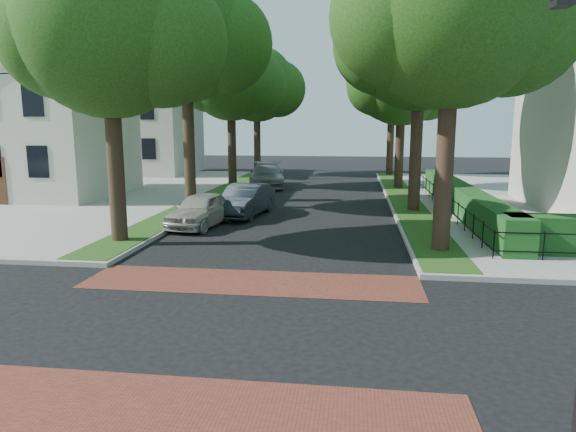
% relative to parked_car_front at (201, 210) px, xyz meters
% --- Properties ---
extents(ground, '(120.00, 120.00, 0.00)m').
position_rel_parked_car_front_xyz_m(ground, '(3.60, -10.47, -0.70)').
color(ground, black).
rests_on(ground, ground).
extents(crosswalk_far, '(9.00, 2.20, 0.01)m').
position_rel_parked_car_front_xyz_m(crosswalk_far, '(3.60, -7.27, -0.70)').
color(crosswalk_far, maroon).
rests_on(crosswalk_far, ground).
extents(crosswalk_near, '(9.00, 2.20, 0.01)m').
position_rel_parked_car_front_xyz_m(crosswalk_near, '(3.60, -13.67, -0.70)').
color(crosswalk_near, maroon).
rests_on(crosswalk_near, ground).
extents(grass_strip_ne, '(1.60, 29.80, 0.02)m').
position_rel_parked_car_front_xyz_m(grass_strip_ne, '(9.00, 8.63, -0.54)').
color(grass_strip_ne, '#1F4112').
rests_on(grass_strip_ne, sidewalk_ne).
extents(grass_strip_nw, '(1.60, 29.80, 0.02)m').
position_rel_parked_car_front_xyz_m(grass_strip_nw, '(-1.80, 8.63, -0.54)').
color(grass_strip_nw, '#1F4112').
rests_on(grass_strip_nw, sidewalk_nw).
extents(tree_right_near, '(7.75, 6.67, 10.66)m').
position_rel_parked_car_front_xyz_m(tree_right_near, '(9.20, -3.24, 6.93)').
color(tree_right_near, black).
rests_on(tree_right_near, sidewalk_ne).
extents(tree_right_mid, '(8.25, 7.09, 11.22)m').
position_rel_parked_car_front_xyz_m(tree_right_mid, '(9.21, 4.77, 7.29)').
color(tree_right_mid, black).
rests_on(tree_right_mid, sidewalk_ne).
extents(tree_right_far, '(7.25, 6.23, 9.74)m').
position_rel_parked_car_front_xyz_m(tree_right_far, '(9.20, 13.75, 6.21)').
color(tree_right_far, black).
rests_on(tree_right_far, sidewalk_ne).
extents(tree_right_back, '(7.50, 6.45, 10.20)m').
position_rel_parked_car_front_xyz_m(tree_right_back, '(9.20, 22.75, 6.57)').
color(tree_right_back, black).
rests_on(tree_right_back, sidewalk_ne).
extents(tree_left_near, '(7.50, 6.45, 10.20)m').
position_rel_parked_car_front_xyz_m(tree_left_near, '(-1.80, -3.25, 6.57)').
color(tree_left_near, black).
rests_on(tree_left_near, sidewalk_nw).
extents(tree_left_mid, '(8.00, 6.88, 11.48)m').
position_rel_parked_car_front_xyz_m(tree_left_mid, '(-1.79, 4.77, 7.64)').
color(tree_left_mid, black).
rests_on(tree_left_mid, sidewalk_nw).
extents(tree_left_far, '(7.00, 6.02, 9.86)m').
position_rel_parked_car_front_xyz_m(tree_left_far, '(-1.80, 13.74, 6.42)').
color(tree_left_far, black).
rests_on(tree_left_far, sidewalk_nw).
extents(tree_left_back, '(7.75, 6.66, 10.44)m').
position_rel_parked_car_front_xyz_m(tree_left_back, '(-1.80, 22.76, 6.71)').
color(tree_left_back, black).
rests_on(tree_left_back, sidewalk_nw).
extents(hedge_main_road, '(1.00, 18.00, 1.20)m').
position_rel_parked_car_front_xyz_m(hedge_main_road, '(11.30, 4.53, 0.05)').
color(hedge_main_road, '#184618').
rests_on(hedge_main_road, sidewalk_ne).
extents(fence_main_road, '(0.06, 18.00, 0.90)m').
position_rel_parked_car_front_xyz_m(fence_main_road, '(10.50, 4.53, -0.10)').
color(fence_main_road, black).
rests_on(fence_main_road, sidewalk_ne).
extents(house_left_near, '(10.00, 9.00, 10.14)m').
position_rel_parked_car_front_xyz_m(house_left_near, '(-11.89, 7.52, 4.34)').
color(house_left_near, beige).
rests_on(house_left_near, sidewalk_nw).
extents(house_left_far, '(10.00, 9.00, 10.14)m').
position_rel_parked_car_front_xyz_m(house_left_far, '(-11.89, 21.52, 4.34)').
color(house_left_far, beige).
rests_on(house_left_far, sidewalk_nw).
extents(parked_car_front, '(2.24, 4.31, 1.40)m').
position_rel_parked_car_front_xyz_m(parked_car_front, '(0.00, 0.00, 0.00)').
color(parked_car_front, '#AEAA9D').
rests_on(parked_car_front, ground).
extents(parked_car_middle, '(2.17, 4.62, 1.47)m').
position_rel_parked_car_front_xyz_m(parked_car_middle, '(1.30, 2.66, 0.03)').
color(parked_car_middle, black).
rests_on(parked_car_middle, ground).
extents(parked_car_rear, '(3.05, 5.80, 1.60)m').
position_rel_parked_car_front_xyz_m(parked_car_rear, '(0.41, 13.92, 0.10)').
color(parked_car_rear, slate).
rests_on(parked_car_rear, ground).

